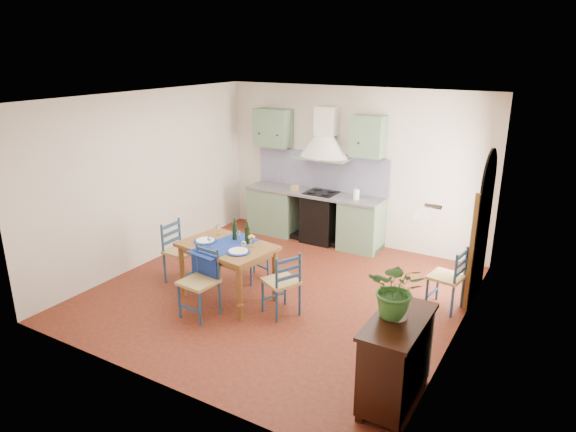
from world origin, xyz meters
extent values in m
plane|color=#431A0E|center=(0.00, 0.00, 0.00)|extent=(5.00, 5.00, 0.00)
cube|color=beige|center=(0.00, 2.50, 1.40)|extent=(5.00, 0.04, 2.80)
cube|color=slate|center=(-1.45, 2.19, 0.44)|extent=(0.90, 0.60, 0.88)
cube|color=slate|center=(0.35, 2.19, 0.44)|extent=(0.70, 0.60, 0.88)
cube|color=black|center=(-0.45, 2.19, 0.44)|extent=(0.60, 0.58, 0.88)
cube|color=gray|center=(-0.60, 2.19, 0.90)|extent=(2.60, 0.64, 0.04)
cube|color=silver|center=(-1.45, 2.19, 0.90)|extent=(0.45, 0.40, 0.03)
cylinder|color=silver|center=(-1.45, 2.37, 1.05)|extent=(0.02, 0.02, 0.26)
cube|color=black|center=(-0.45, 2.19, 0.93)|extent=(0.55, 0.48, 0.02)
cube|color=black|center=(-0.60, 2.24, 0.04)|extent=(2.60, 0.50, 0.08)
cube|color=#0B0955|center=(-0.60, 2.46, 1.26)|extent=(2.65, 0.05, 0.68)
cube|color=slate|center=(-1.55, 2.32, 2.00)|extent=(0.70, 0.34, 0.70)
cube|color=slate|center=(0.35, 2.32, 2.00)|extent=(0.55, 0.34, 0.70)
cone|color=silver|center=(-0.45, 2.25, 1.75)|extent=(0.96, 0.96, 0.40)
cube|color=silver|center=(-0.45, 2.34, 2.20)|extent=(0.36, 0.30, 0.50)
cube|color=beige|center=(2.50, 0.00, 1.40)|extent=(0.04, 5.00, 2.80)
cube|color=black|center=(2.48, 1.40, 0.82)|extent=(0.03, 1.00, 1.65)
cylinder|color=black|center=(2.48, 1.40, 1.65)|extent=(0.03, 1.00, 1.00)
cube|color=brown|center=(2.46, 0.86, 0.82)|extent=(0.06, 0.06, 1.65)
cube|color=brown|center=(2.46, 1.94, 0.82)|extent=(0.06, 0.06, 1.65)
cube|color=brown|center=(2.47, 1.62, 0.98)|extent=(0.04, 0.55, 1.96)
cylinder|color=silver|center=(2.44, -1.31, 2.05)|extent=(0.15, 0.04, 0.04)
cone|color=#FFEDC6|center=(2.34, -1.31, 1.98)|extent=(0.16, 0.16, 0.12)
cube|color=beige|center=(-2.50, 0.00, 1.40)|extent=(0.04, 5.00, 2.80)
cube|color=silver|center=(0.00, 0.00, 2.80)|extent=(5.00, 5.00, 0.01)
cube|color=brown|center=(-0.54, -0.53, 0.79)|extent=(1.40, 1.03, 0.05)
cube|color=brown|center=(-0.54, -0.53, 0.73)|extent=(1.25, 0.89, 0.08)
cylinder|color=brown|center=(-1.15, -0.80, 0.38)|extent=(0.08, 0.08, 0.77)
cylinder|color=brown|center=(-1.05, -0.10, 0.38)|extent=(0.08, 0.08, 0.77)
cylinder|color=brown|center=(-0.03, -0.96, 0.38)|extent=(0.08, 0.08, 0.77)
cylinder|color=brown|center=(0.07, -0.26, 0.38)|extent=(0.08, 0.08, 0.77)
cube|color=navy|center=(-0.55, -0.58, 0.82)|extent=(0.61, 1.02, 0.01)
cube|color=navy|center=(-0.60, -0.96, 0.64)|extent=(0.48, 0.08, 0.38)
cylinder|color=navy|center=(-0.87, -0.59, 0.83)|extent=(0.32, 0.32, 0.01)
cylinder|color=white|center=(-0.87, -0.59, 0.84)|extent=(0.26, 0.26, 0.01)
cylinder|color=navy|center=(-0.24, -0.68, 0.83)|extent=(0.32, 0.32, 0.01)
cylinder|color=white|center=(-0.24, -0.68, 0.84)|extent=(0.26, 0.26, 0.01)
cylinder|color=black|center=(-0.56, -0.31, 0.98)|extent=(0.07, 0.07, 0.32)
cylinder|color=black|center=(-0.32, -0.34, 0.98)|extent=(0.07, 0.07, 0.32)
cylinder|color=white|center=(-0.20, -0.41, 0.88)|extent=(0.05, 0.05, 0.10)
sphere|color=gold|center=(-0.20, -0.41, 0.97)|extent=(0.10, 0.10, 0.10)
cylinder|color=navy|center=(-0.76, -1.31, 0.24)|extent=(0.04, 0.04, 0.48)
cylinder|color=navy|center=(-0.73, -0.93, 0.47)|extent=(0.04, 0.04, 0.94)
cylinder|color=navy|center=(-0.38, -1.34, 0.24)|extent=(0.04, 0.04, 0.48)
cylinder|color=navy|center=(-0.35, -0.97, 0.47)|extent=(0.04, 0.04, 0.94)
cube|color=tan|center=(-0.56, -1.14, 0.50)|extent=(0.47, 0.47, 0.04)
cube|color=navy|center=(-0.54, -0.95, 0.63)|extent=(0.40, 0.06, 0.05)
cube|color=navy|center=(-0.54, -0.95, 0.75)|extent=(0.40, 0.06, 0.05)
cube|color=navy|center=(-0.54, -0.95, 0.88)|extent=(0.40, 0.06, 0.05)
cube|color=navy|center=(-0.57, -1.33, 0.19)|extent=(0.38, 0.06, 0.03)
cylinder|color=navy|center=(-0.39, 0.28, 0.21)|extent=(0.03, 0.03, 0.42)
cylinder|color=navy|center=(-0.48, -0.03, 0.41)|extent=(0.03, 0.03, 0.83)
cylinder|color=navy|center=(-0.71, 0.38, 0.21)|extent=(0.03, 0.03, 0.42)
cylinder|color=navy|center=(-0.80, 0.06, 0.41)|extent=(0.03, 0.03, 0.83)
cube|color=tan|center=(-0.59, 0.17, 0.44)|extent=(0.48, 0.48, 0.04)
cube|color=navy|center=(-0.64, 0.01, 0.55)|extent=(0.34, 0.12, 0.04)
cube|color=navy|center=(-0.64, 0.01, 0.66)|extent=(0.34, 0.12, 0.04)
cube|color=navy|center=(-0.64, 0.01, 0.77)|extent=(0.34, 0.12, 0.04)
cube|color=navy|center=(-0.55, 0.33, 0.17)|extent=(0.32, 0.12, 0.02)
cylinder|color=navy|center=(-1.30, -0.61, 0.24)|extent=(0.04, 0.04, 0.48)
cylinder|color=navy|center=(-1.67, -0.61, 0.47)|extent=(0.04, 0.04, 0.93)
cylinder|color=navy|center=(-1.30, -0.24, 0.24)|extent=(0.04, 0.04, 0.48)
cylinder|color=navy|center=(-1.67, -0.24, 0.47)|extent=(0.04, 0.04, 0.93)
cube|color=tan|center=(-1.49, -0.43, 0.49)|extent=(0.44, 0.44, 0.04)
cube|color=navy|center=(-1.67, -0.43, 0.62)|extent=(0.03, 0.39, 0.05)
cube|color=navy|center=(-1.67, -0.43, 0.75)|extent=(0.03, 0.39, 0.05)
cube|color=navy|center=(-1.67, -0.43, 0.87)|extent=(0.03, 0.39, 0.05)
cube|color=navy|center=(-1.30, -0.43, 0.19)|extent=(0.03, 0.37, 0.03)
cylinder|color=navy|center=(0.26, -0.29, 0.23)|extent=(0.04, 0.04, 0.46)
cylinder|color=navy|center=(0.58, -0.45, 0.45)|extent=(0.04, 0.04, 0.90)
cylinder|color=navy|center=(0.10, -0.61, 0.23)|extent=(0.04, 0.04, 0.46)
cylinder|color=navy|center=(0.42, -0.77, 0.45)|extent=(0.04, 0.04, 0.90)
cube|color=tan|center=(0.34, -0.53, 0.47)|extent=(0.56, 0.56, 0.04)
cube|color=navy|center=(0.50, -0.61, 0.60)|extent=(0.19, 0.35, 0.04)
cube|color=navy|center=(0.50, -0.61, 0.72)|extent=(0.19, 0.35, 0.04)
cube|color=navy|center=(0.50, -0.61, 0.84)|extent=(0.19, 0.35, 0.04)
cube|color=navy|center=(0.18, -0.45, 0.18)|extent=(0.19, 0.33, 0.02)
cylinder|color=navy|center=(2.05, 0.93, 0.23)|extent=(0.04, 0.04, 0.46)
cylinder|color=navy|center=(2.40, 0.88, 0.45)|extent=(0.04, 0.04, 0.90)
cylinder|color=navy|center=(2.00, 0.57, 0.23)|extent=(0.04, 0.04, 0.46)
cylinder|color=navy|center=(2.35, 0.52, 0.45)|extent=(0.04, 0.04, 0.90)
cube|color=tan|center=(2.20, 0.73, 0.47)|extent=(0.48, 0.48, 0.04)
cube|color=navy|center=(2.38, 0.70, 0.60)|extent=(0.08, 0.38, 0.04)
cube|color=navy|center=(2.38, 0.70, 0.72)|extent=(0.08, 0.38, 0.04)
cube|color=navy|center=(2.38, 0.70, 0.84)|extent=(0.08, 0.38, 0.04)
cube|color=navy|center=(2.02, 0.75, 0.18)|extent=(0.08, 0.36, 0.02)
cube|color=black|center=(2.27, -1.51, 0.49)|extent=(0.45, 1.00, 0.82)
cube|color=black|center=(2.27, -1.51, 0.92)|extent=(0.50, 1.05, 0.04)
cube|color=brown|center=(2.04, -1.74, 0.45)|extent=(0.02, 0.38, 0.63)
cube|color=brown|center=(2.04, -1.28, 0.45)|extent=(0.02, 0.38, 0.63)
cube|color=black|center=(2.09, -1.95, 0.04)|extent=(0.08, 0.08, 0.08)
cube|color=black|center=(2.09, -1.07, 0.04)|extent=(0.08, 0.08, 0.08)
cube|color=black|center=(2.44, -1.95, 0.04)|extent=(0.08, 0.08, 0.08)
cube|color=black|center=(2.44, -1.07, 0.04)|extent=(0.08, 0.08, 0.08)
imported|color=#32682A|center=(2.21, -1.47, 1.23)|extent=(0.61, 0.56, 0.59)
camera|label=1|loc=(3.56, -5.82, 3.43)|focal=32.00mm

